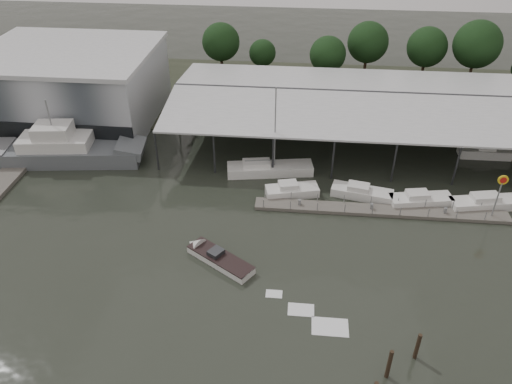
# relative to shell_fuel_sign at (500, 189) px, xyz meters

# --- Properties ---
(ground) EXTENTS (200.00, 200.00, 0.00)m
(ground) POSITION_rel_shell_fuel_sign_xyz_m (-27.00, -9.99, -3.93)
(ground) COLOR #272B23
(ground) RESTS_ON ground
(land_strip_far) EXTENTS (140.00, 30.00, 0.30)m
(land_strip_far) POSITION_rel_shell_fuel_sign_xyz_m (-27.00, 32.01, -3.83)
(land_strip_far) COLOR #383C2D
(land_strip_far) RESTS_ON ground
(land_strip_west) EXTENTS (20.00, 40.00, 0.30)m
(land_strip_west) POSITION_rel_shell_fuel_sign_xyz_m (-67.00, 20.01, -3.83)
(land_strip_west) COLOR #383C2D
(land_strip_west) RESTS_ON ground
(storage_warehouse) EXTENTS (24.50, 20.50, 10.50)m
(storage_warehouse) POSITION_rel_shell_fuel_sign_xyz_m (-55.00, 19.95, 1.36)
(storage_warehouse) COLOR #AAAFB5
(storage_warehouse) RESTS_ON ground
(covered_boat_shed) EXTENTS (58.24, 24.00, 6.96)m
(covered_boat_shed) POSITION_rel_shell_fuel_sign_xyz_m (-10.00, 18.01, 2.20)
(covered_boat_shed) COLOR silver
(covered_boat_shed) RESTS_ON ground
(trawler_dock) EXTENTS (3.00, 18.00, 0.50)m
(trawler_dock) POSITION_rel_shell_fuel_sign_xyz_m (-57.00, 4.01, -3.68)
(trawler_dock) COLOR #656159
(trawler_dock) RESTS_ON ground
(floating_dock) EXTENTS (28.00, 2.00, 1.40)m
(floating_dock) POSITION_rel_shell_fuel_sign_xyz_m (-12.00, 0.01, -3.72)
(floating_dock) COLOR #656159
(floating_dock) RESTS_ON ground
(shell_fuel_sign) EXTENTS (1.10, 0.18, 5.55)m
(shell_fuel_sign) POSITION_rel_shell_fuel_sign_xyz_m (0.00, 0.00, 0.00)
(shell_fuel_sign) COLOR gray
(shell_fuel_sign) RESTS_ON ground
(grey_trawler) EXTENTS (19.91, 7.24, 8.84)m
(grey_trawler) POSITION_rel_shell_fuel_sign_xyz_m (-51.14, 7.56, -2.35)
(grey_trawler) COLOR #575B60
(grey_trawler) RESTS_ON ground
(white_sailboat) EXTENTS (10.90, 4.29, 11.61)m
(white_sailboat) POSITION_rel_shell_fuel_sign_xyz_m (-25.06, 6.99, -3.29)
(white_sailboat) COLOR white
(white_sailboat) RESTS_ON ground
(speedboat_underway) EXTENTS (16.59, 11.58, 2.00)m
(speedboat_underway) POSITION_rel_shell_fuel_sign_xyz_m (-28.98, -9.68, -3.53)
(speedboat_underway) COLOR white
(speedboat_underway) RESTS_ON ground
(moored_cruiser_0) EXTENTS (6.45, 3.61, 1.70)m
(moored_cruiser_0) POSITION_rel_shell_fuel_sign_xyz_m (-22.01, 2.46, -3.31)
(moored_cruiser_0) COLOR white
(moored_cruiser_0) RESTS_ON ground
(moored_cruiser_1) EXTENTS (7.33, 3.65, 1.70)m
(moored_cruiser_1) POSITION_rel_shell_fuel_sign_xyz_m (-13.89, 2.85, -3.31)
(moored_cruiser_1) COLOR white
(moored_cruiser_1) RESTS_ON ground
(moored_cruiser_2) EXTENTS (7.32, 3.43, 1.70)m
(moored_cruiser_2) POSITION_rel_shell_fuel_sign_xyz_m (-7.35, 1.96, -3.31)
(moored_cruiser_2) COLOR white
(moored_cruiser_2) RESTS_ON ground
(moored_cruiser_3) EXTENTS (8.99, 3.83, 1.70)m
(moored_cruiser_3) POSITION_rel_shell_fuel_sign_xyz_m (0.14, 2.17, -3.31)
(moored_cruiser_3) COLOR white
(moored_cruiser_3) RESTS_ON ground
(horizon_tree_line) EXTENTS (72.78, 10.58, 11.54)m
(horizon_tree_line) POSITION_rel_shell_fuel_sign_xyz_m (-5.13, 37.94, 2.49)
(horizon_tree_line) COLOR #302015
(horizon_tree_line) RESTS_ON ground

